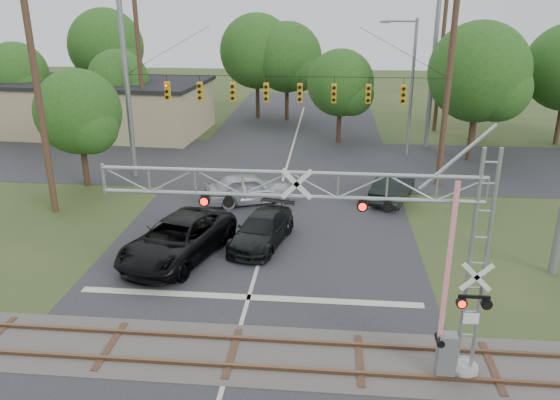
# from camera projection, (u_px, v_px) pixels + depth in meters

# --- Properties ---
(ground) EXTENTS (160.00, 160.00, 0.00)m
(ground) POSITION_uv_depth(u_px,v_px,m) (220.00, 397.00, 15.41)
(ground) COLOR #2F4620
(ground) RESTS_ON ground
(road_main) EXTENTS (14.00, 90.00, 0.02)m
(road_main) POSITION_uv_depth(u_px,v_px,m) (263.00, 247.00, 24.77)
(road_main) COLOR #28282A
(road_main) RESTS_ON ground
(road_cross) EXTENTS (90.00, 12.00, 0.02)m
(road_cross) POSITION_uv_depth(u_px,v_px,m) (288.00, 162.00, 37.86)
(road_cross) COLOR #28282A
(road_cross) RESTS_ON ground
(railroad_track) EXTENTS (90.00, 3.20, 0.17)m
(railroad_track) POSITION_uv_depth(u_px,v_px,m) (232.00, 353.00, 17.27)
(railroad_track) COLOR #4A4540
(railroad_track) RESTS_ON ground
(crossing_gantry) EXTENTS (11.00, 0.89, 6.98)m
(crossing_gantry) POSITION_uv_depth(u_px,v_px,m) (362.00, 237.00, 15.12)
(crossing_gantry) COLOR #999994
(crossing_gantry) RESTS_ON ground
(traffic_signal_span) EXTENTS (19.34, 0.36, 11.50)m
(traffic_signal_span) POSITION_uv_depth(u_px,v_px,m) (297.00, 89.00, 32.11)
(traffic_signal_span) COLOR gray
(traffic_signal_span) RESTS_ON ground
(pickup_black) EXTENTS (4.62, 6.92, 1.76)m
(pickup_black) POSITION_uv_depth(u_px,v_px,m) (178.00, 239.00, 23.50)
(pickup_black) COLOR black
(pickup_black) RESTS_ON ground
(car_dark) EXTENTS (3.03, 5.19, 1.41)m
(car_dark) POSITION_uv_depth(u_px,v_px,m) (262.00, 230.00, 24.92)
(car_dark) COLOR black
(car_dark) RESTS_ON ground
(sedan_silver) EXTENTS (5.28, 3.60, 1.67)m
(sedan_silver) POSITION_uv_depth(u_px,v_px,m) (249.00, 188.00, 30.06)
(sedan_silver) COLOR #A7AAAF
(sedan_silver) RESTS_ON ground
(suv_dark) EXTENTS (3.01, 4.81, 1.50)m
(suv_dark) POSITION_uv_depth(u_px,v_px,m) (393.00, 187.00, 30.49)
(suv_dark) COLOR black
(suv_dark) RESTS_ON ground
(commercial_building) EXTENTS (19.18, 10.63, 4.36)m
(commercial_building) POSITION_uv_depth(u_px,v_px,m) (95.00, 106.00, 46.19)
(commercial_building) COLOR tan
(commercial_building) RESTS_ON ground
(streetlight) EXTENTS (2.53, 0.26, 9.50)m
(streetlight) POSITION_uv_depth(u_px,v_px,m) (409.00, 81.00, 37.88)
(streetlight) COLOR gray
(streetlight) RESTS_ON ground
(utility_poles) EXTENTS (25.70, 26.95, 13.44)m
(utility_poles) POSITION_uv_depth(u_px,v_px,m) (327.00, 74.00, 34.57)
(utility_poles) COLOR #3C2C1C
(utility_poles) RESTS_ON ground
(treeline) EXTENTS (53.81, 28.39, 10.06)m
(treeline) POSITION_uv_depth(u_px,v_px,m) (310.00, 65.00, 44.39)
(treeline) COLOR #3B2A1B
(treeline) RESTS_ON ground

